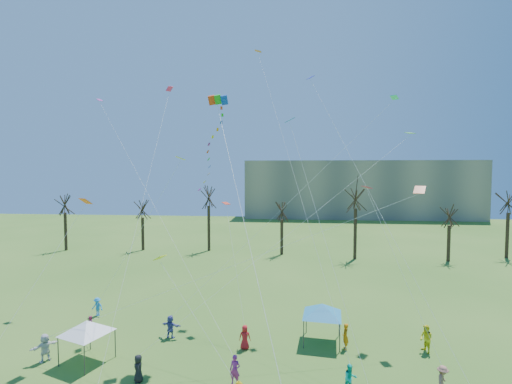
# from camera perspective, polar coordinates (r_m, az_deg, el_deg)

# --- Properties ---
(distant_building) EXTENTS (60.00, 14.00, 15.00)m
(distant_building) POSITION_cam_1_polar(r_m,az_deg,el_deg) (99.40, 16.12, 0.46)
(distant_building) COLOR gray
(distant_building) RESTS_ON ground
(bare_tree_row) EXTENTS (70.42, 9.59, 11.07)m
(bare_tree_row) POSITION_cam_1_polar(r_m,az_deg,el_deg) (52.10, 5.06, -2.41)
(bare_tree_row) COLOR black
(bare_tree_row) RESTS_ON ground
(big_box_kite) EXTENTS (3.58, 7.33, 20.46)m
(big_box_kite) POSITION_cam_1_polar(r_m,az_deg,el_deg) (25.71, -6.61, 6.67)
(big_box_kite) COLOR red
(big_box_kite) RESTS_ON ground
(canopy_tent_white) EXTENTS (3.39, 3.39, 2.71)m
(canopy_tent_white) POSITION_cam_1_polar(r_m,az_deg,el_deg) (26.56, -25.44, -18.89)
(canopy_tent_white) COLOR #3F3F44
(canopy_tent_white) RESTS_ON ground
(canopy_tent_blue) EXTENTS (3.70, 3.70, 2.80)m
(canopy_tent_blue) POSITION_cam_1_polar(r_m,az_deg,el_deg) (27.10, 10.56, -17.99)
(canopy_tent_blue) COLOR #3F3F44
(canopy_tent_blue) RESTS_ON ground
(festival_crowd) EXTENTS (26.32, 13.46, 1.86)m
(festival_crowd) POSITION_cam_1_polar(r_m,az_deg,el_deg) (23.93, -4.62, -24.99)
(festival_crowd) COLOR red
(festival_crowd) RESTS_ON ground
(small_kites_aloft) EXTENTS (28.52, 18.06, 32.69)m
(small_kites_aloft) POSITION_cam_1_polar(r_m,az_deg,el_deg) (26.25, -0.19, 5.62)
(small_kites_aloft) COLOR #FF4F0D
(small_kites_aloft) RESTS_ON ground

